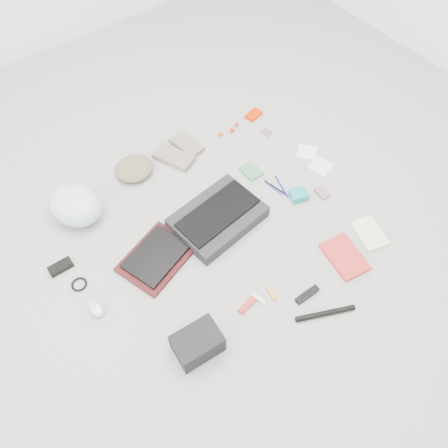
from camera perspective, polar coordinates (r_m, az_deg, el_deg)
ground_plane at (r=2.26m, az=0.00°, el=-0.71°), size 4.00×4.00×0.00m
messenger_bag at (r=2.26m, az=-0.82°, el=0.84°), size 0.48×0.36×0.07m
bag_flap at (r=2.22m, az=-0.84°, el=1.47°), size 0.44×0.24×0.01m
laptop_sleeve at (r=2.18m, az=-8.79°, el=-4.40°), size 0.41×0.35×0.02m
laptop at (r=2.17m, az=-8.86°, el=-4.12°), size 0.34×0.29×0.02m
bike_helmet at (r=2.37m, az=-18.82°, el=2.37°), size 0.31×0.35×0.18m
beanie at (r=2.52m, az=-11.67°, el=7.12°), size 0.23×0.22×0.07m
mitten_left at (r=2.57m, az=-6.57°, el=8.64°), size 0.20×0.26×0.03m
mitten_right at (r=2.63m, az=-4.91°, el=10.27°), size 0.13×0.22×0.03m
power_brick at (r=2.27m, az=-20.55°, el=-5.26°), size 0.12×0.06×0.03m
cable_coil at (r=2.21m, az=-18.40°, el=-7.48°), size 0.10×0.10×0.01m
mouse at (r=2.12m, az=-16.40°, el=-10.53°), size 0.06×0.10×0.04m
camera_bag at (r=1.93m, az=-3.48°, el=-15.31°), size 0.21×0.16×0.13m
multitool at (r=2.05m, az=3.06°, el=-10.50°), size 0.11×0.05×0.02m
toiletry_tube_white at (r=2.07m, az=4.55°, el=-9.65°), size 0.04×0.08×0.02m
toiletry_tube_orange at (r=2.09m, az=6.25°, el=-8.90°), size 0.04×0.08×0.02m
u_lock at (r=2.10m, az=10.80°, el=-9.06°), size 0.13×0.03×0.03m
bike_pump at (r=2.08m, az=13.07°, el=-11.31°), size 0.27×0.14×0.03m
book_red at (r=2.24m, az=15.47°, el=-4.13°), size 0.19×0.25×0.02m
book_white at (r=2.36m, az=18.47°, el=-1.15°), size 0.18×0.22×0.02m
notepad at (r=2.50m, az=3.57°, el=6.94°), size 0.09×0.12×0.01m
pen_blue at (r=2.43m, az=6.58°, el=4.60°), size 0.02×0.12×0.01m
pen_black at (r=2.44m, az=6.73°, el=4.75°), size 0.04×0.15×0.01m
pen_navy at (r=2.45m, az=7.49°, el=4.94°), size 0.05×0.15×0.01m
accordion_wallet at (r=2.40m, az=9.75°, el=3.75°), size 0.11×0.10×0.05m
card_deck at (r=2.45m, az=12.72°, el=4.01°), size 0.07×0.09×0.02m
napkin_top at (r=2.64m, az=10.76°, el=9.23°), size 0.15×0.15×0.01m
napkin_bottom at (r=2.58m, az=12.52°, el=7.35°), size 0.14×0.14×0.01m
lollipop_a at (r=2.69m, az=-0.41°, el=11.63°), size 0.03×0.03×0.03m
lollipop_b at (r=2.71m, az=1.06°, el=12.16°), size 0.04×0.04×0.03m
lollipop_c at (r=2.75m, az=1.64°, el=12.90°), size 0.03×0.03×0.03m
altoids_tin at (r=2.82m, az=3.89°, el=14.05°), size 0.11×0.08×0.02m
stamp_sheet at (r=2.73m, az=5.56°, el=11.82°), size 0.07×0.08×0.00m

